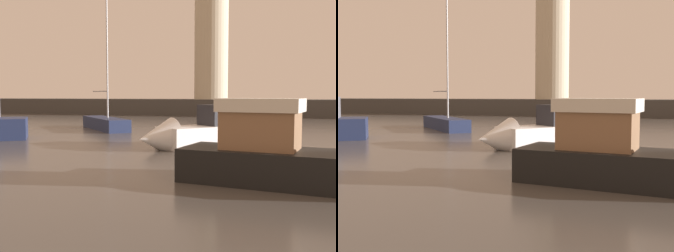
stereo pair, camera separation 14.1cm
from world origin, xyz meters
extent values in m
plane|color=#4C4742|center=(0.00, 25.64, 0.00)|extent=(220.00, 220.00, 0.00)
cube|color=#423F3D|center=(0.00, 51.27, 1.02)|extent=(87.97, 5.81, 2.03)
cylinder|color=beige|center=(-5.18, 51.27, 9.79)|extent=(4.20, 4.20, 15.51)
cube|color=black|center=(4.21, 12.03, 0.51)|extent=(6.06, 3.11, 1.03)
cube|color=#8C6647|center=(3.67, 12.11, 1.59)|extent=(2.41, 1.82, 1.13)
cube|color=silver|center=(3.67, 12.11, 2.36)|extent=(2.65, 2.00, 0.40)
cube|color=white|center=(0.61, 20.43, 0.54)|extent=(5.18, 5.49, 1.07)
cone|color=white|center=(-1.56, 17.97, 0.59)|extent=(2.64, 2.63, 1.93)
cube|color=#232328|center=(0.90, 20.76, 1.61)|extent=(2.19, 2.20, 1.06)
cube|color=#1E284C|center=(-9.03, 28.26, 0.45)|extent=(5.96, 6.36, 0.90)
cylinder|color=#B7B7BC|center=(-8.55, 27.73, 6.48)|extent=(0.12, 0.12, 11.17)
cylinder|color=#B7B7BC|center=(-9.86, 29.18, 2.91)|extent=(2.68, 2.96, 0.09)
camera|label=1|loc=(4.54, -0.67, 2.69)|focal=44.49mm
camera|label=2|loc=(4.67, -0.63, 2.69)|focal=44.49mm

